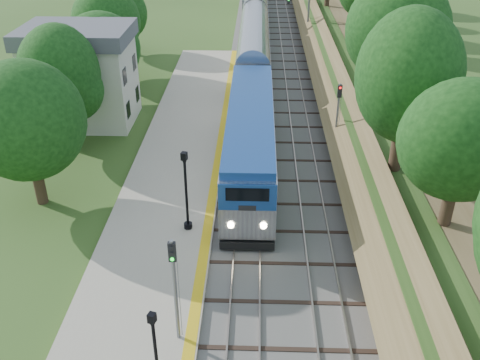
{
  "coord_description": "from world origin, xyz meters",
  "views": [
    {
      "loc": [
        0.43,
        -11.8,
        18.37
      ],
      "look_at": [
        -0.5,
        15.33,
        2.8
      ],
      "focal_mm": 40.0,
      "sensor_mm": 36.0,
      "label": 1
    }
  ],
  "objects_px": {
    "station_building": "(82,75)",
    "signal_gantry": "(276,3)",
    "signal_platform": "(174,280)",
    "lamppost_far": "(186,196)",
    "lamppost_mid": "(157,360)",
    "signal_farside": "(338,113)"
  },
  "relations": [
    {
      "from": "signal_farside",
      "to": "lamppost_far",
      "type": "bearing_deg",
      "value": -133.68
    },
    {
      "from": "signal_gantry",
      "to": "lamppost_far",
      "type": "xyz_separation_m",
      "value": [
        -5.95,
        -41.18,
        -2.23
      ]
    },
    {
      "from": "lamppost_far",
      "to": "signal_platform",
      "type": "height_order",
      "value": "signal_platform"
    },
    {
      "from": "lamppost_far",
      "to": "signal_platform",
      "type": "xyz_separation_m",
      "value": [
        0.58,
        -8.48,
        1.06
      ]
    },
    {
      "from": "signal_gantry",
      "to": "lamppost_mid",
      "type": "xyz_separation_m",
      "value": [
        -5.71,
        -52.69,
        -2.52
      ]
    },
    {
      "from": "station_building",
      "to": "signal_platform",
      "type": "height_order",
      "value": "station_building"
    },
    {
      "from": "signal_platform",
      "to": "signal_gantry",
      "type": "bearing_deg",
      "value": 83.83
    },
    {
      "from": "lamppost_far",
      "to": "signal_platform",
      "type": "bearing_deg",
      "value": -86.07
    },
    {
      "from": "station_building",
      "to": "signal_farside",
      "type": "relative_size",
      "value": 1.54
    },
    {
      "from": "lamppost_far",
      "to": "signal_farside",
      "type": "height_order",
      "value": "signal_farside"
    },
    {
      "from": "signal_gantry",
      "to": "signal_platform",
      "type": "relative_size",
      "value": 1.58
    },
    {
      "from": "signal_platform",
      "to": "signal_farside",
      "type": "height_order",
      "value": "signal_farside"
    },
    {
      "from": "station_building",
      "to": "signal_platform",
      "type": "xyz_separation_m",
      "value": [
        11.1,
        -24.67,
        -0.44
      ]
    },
    {
      "from": "signal_farside",
      "to": "station_building",
      "type": "bearing_deg",
      "value": 163.33
    },
    {
      "from": "station_building",
      "to": "lamppost_far",
      "type": "height_order",
      "value": "station_building"
    },
    {
      "from": "lamppost_mid",
      "to": "signal_platform",
      "type": "relative_size",
      "value": 0.81
    },
    {
      "from": "station_building",
      "to": "signal_gantry",
      "type": "bearing_deg",
      "value": 56.62
    },
    {
      "from": "station_building",
      "to": "lamppost_far",
      "type": "xyz_separation_m",
      "value": [
        10.51,
        -16.19,
        -1.5
      ]
    },
    {
      "from": "lamppost_far",
      "to": "station_building",
      "type": "bearing_deg",
      "value": 123.01
    },
    {
      "from": "signal_gantry",
      "to": "signal_platform",
      "type": "bearing_deg",
      "value": -96.17
    },
    {
      "from": "lamppost_mid",
      "to": "signal_platform",
      "type": "bearing_deg",
      "value": 83.68
    },
    {
      "from": "signal_gantry",
      "to": "signal_farside",
      "type": "bearing_deg",
      "value": -83.15
    }
  ]
}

